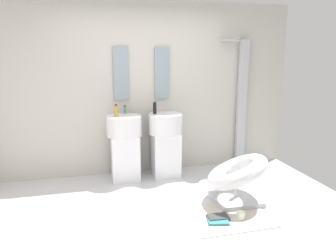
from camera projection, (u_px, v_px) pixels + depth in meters
The scene contains 15 objects.
ground_plane at pixel (167, 222), 3.42m from camera, with size 4.80×3.60×0.04m, color silver.
rear_partition at pixel (141, 89), 4.70m from camera, with size 4.80×0.10×2.60m, color beige.
pedestal_sink_left at pixel (125, 144), 4.50m from camera, with size 0.51×0.51×1.06m.
pedestal_sink_right at pixel (166, 141), 4.65m from camera, with size 0.51×0.51×1.06m.
vanity_mirror_left at pixel (121, 74), 4.51m from camera, with size 0.22×0.03×0.76m, color #8C9EA8.
vanity_mirror_right at pixel (162, 73), 4.65m from camera, with size 0.22×0.03×0.76m, color #8C9EA8.
shower_column at pixel (241, 101), 5.01m from camera, with size 0.49×0.24×2.05m.
lounge_chair at pixel (237, 175), 3.79m from camera, with size 1.07×1.07×0.65m.
area_rug at pixel (227, 217), 3.49m from camera, with size 0.94×0.69×0.01m, color beige.
magazine_charcoal at pixel (218, 217), 3.43m from camera, with size 0.23×0.15×0.03m, color #38383D.
magazine_teal at pixel (218, 220), 3.37m from camera, with size 0.22×0.19×0.02m, color teal.
coffee_mug at pixel (241, 215), 3.42m from camera, with size 0.09×0.09×0.08m, color white.
soap_bottle_green at pixel (125, 110), 4.59m from camera, with size 0.05×0.05×0.12m.
soap_bottle_black at pixel (155, 108), 4.54m from camera, with size 0.05×0.05×0.18m.
soap_bottle_amber at pixel (116, 111), 4.30m from camera, with size 0.06×0.06×0.18m.
Camera 1 is at (-0.73, -3.02, 1.77)m, focal length 32.84 mm.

